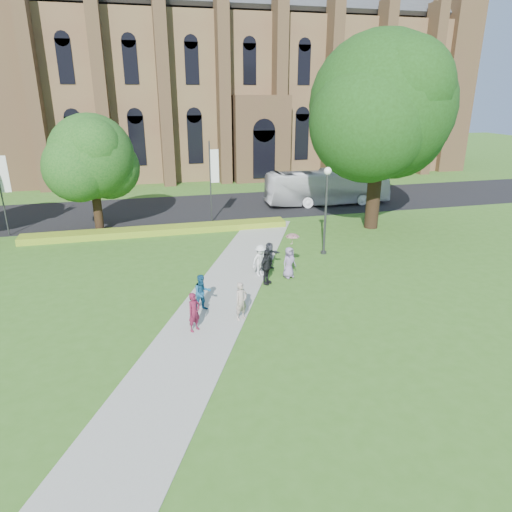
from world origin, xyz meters
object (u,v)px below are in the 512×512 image
object	(u,v)px
streetlamp	(326,200)
large_tree	(381,107)
tour_coach	(327,187)
pedestrian_0	(194,312)

from	to	relation	value
streetlamp	large_tree	xyz separation A→B (m)	(5.50, 4.50, 5.07)
tour_coach	streetlamp	bearing A→B (deg)	158.57
large_tree	pedestrian_0	size ratio (longest dim) A/B	7.96
streetlamp	tour_coach	world-z (taller)	streetlamp
streetlamp	pedestrian_0	xyz separation A→B (m)	(-8.77, -7.67, -2.43)
tour_coach	pedestrian_0	size ratio (longest dim) A/B	6.52
large_tree	pedestrian_0	xyz separation A→B (m)	(-14.27, -12.17, -7.50)
large_tree	tour_coach	world-z (taller)	large_tree
streetlamp	pedestrian_0	size ratio (longest dim) A/B	3.16
pedestrian_0	streetlamp	bearing A→B (deg)	3.64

